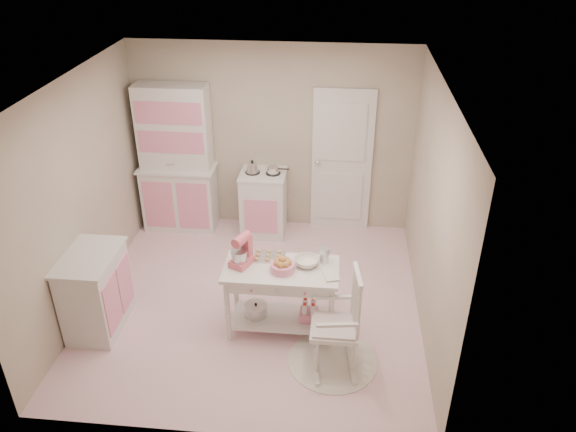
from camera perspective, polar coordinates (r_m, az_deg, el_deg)
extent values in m
plane|color=pink|center=(6.71, -3.38, -8.64)|extent=(3.80, 3.80, 0.00)
cube|color=white|center=(5.51, -4.19, 13.19)|extent=(3.80, 3.80, 0.04)
cube|color=#C0B69C|center=(7.71, -1.54, 7.84)|extent=(3.80, 0.04, 2.60)
cube|color=#C0B69C|center=(4.45, -7.59, -10.40)|extent=(3.80, 0.04, 2.60)
cube|color=#C0B69C|center=(6.56, -20.36, 1.88)|extent=(0.04, 3.80, 2.60)
cube|color=#C0B69C|center=(6.01, 14.44, 0.31)|extent=(0.04, 3.80, 2.60)
cube|color=silver|center=(7.74, 5.49, 5.54)|extent=(0.82, 0.05, 2.04)
cube|color=silver|center=(7.85, -11.29, 5.63)|extent=(1.06, 0.50, 2.08)
cube|color=silver|center=(7.81, -2.50, 1.34)|extent=(0.62, 0.57, 0.92)
cube|color=silver|center=(6.43, -18.95, -7.27)|extent=(0.54, 0.84, 0.92)
cylinder|color=white|center=(5.96, 4.52, -14.47)|extent=(0.92, 0.92, 0.01)
cube|color=silver|center=(5.60, 4.74, -10.45)|extent=(0.57, 0.78, 1.10)
cube|color=silver|center=(6.09, -0.68, -8.40)|extent=(1.20, 0.60, 0.80)
cube|color=#D85B6B|center=(5.83, -4.81, -3.57)|extent=(0.30, 0.34, 0.34)
cube|color=silver|center=(6.01, -1.95, -4.18)|extent=(0.34, 0.24, 0.02)
cylinder|color=pink|center=(5.78, -0.57, -5.23)|extent=(0.25, 0.25, 0.09)
imported|color=silver|center=(5.87, 1.91, -4.67)|extent=(0.26, 0.26, 0.08)
cylinder|color=silver|center=(5.91, 3.71, -3.97)|extent=(0.10, 0.10, 0.17)
imported|color=silver|center=(5.72, 3.67, -6.15)|extent=(0.20, 0.23, 0.02)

